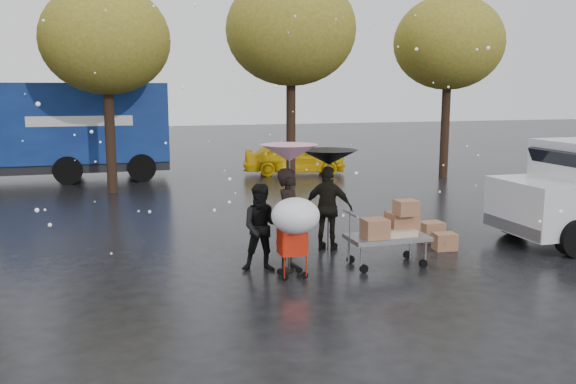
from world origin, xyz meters
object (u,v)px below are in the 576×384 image
object	(u,v)px
yellow_taxi	(294,157)
person_pink	(289,220)
person_black	(328,208)
vendor_cart	(392,228)
blue_truck	(58,132)
shopping_cart	(295,220)

from	to	relation	value
yellow_taxi	person_pink	bearing A→B (deg)	174.77
person_black	yellow_taxi	world-z (taller)	person_black
vendor_cart	blue_truck	size ratio (longest dim) A/B	0.18
shopping_cart	yellow_taxi	size ratio (longest dim) A/B	0.37
blue_truck	yellow_taxi	world-z (taller)	blue_truck
person_pink	blue_truck	xyz separation A→B (m)	(-4.85, 12.98, 0.81)
vendor_cart	blue_truck	bearing A→B (deg)	116.98
person_black	yellow_taxi	size ratio (longest dim) A/B	0.44
person_pink	yellow_taxi	size ratio (longest dim) A/B	0.47
person_pink	person_black	distance (m)	1.64
shopping_cart	blue_truck	xyz separation A→B (m)	(-4.76, 13.60, 0.69)
vendor_cart	shopping_cart	xyz separation A→B (m)	(-2.00, -0.32, 0.34)
shopping_cart	blue_truck	world-z (taller)	blue_truck
person_pink	vendor_cart	size ratio (longest dim) A/B	1.24
shopping_cart	person_black	bearing A→B (deg)	54.37
person_black	yellow_taxi	bearing A→B (deg)	-68.18
person_pink	shopping_cart	world-z (taller)	person_pink
shopping_cart	blue_truck	distance (m)	14.42
vendor_cart	yellow_taxi	xyz separation A→B (m)	(1.91, 12.48, -0.05)
vendor_cart	shopping_cart	distance (m)	2.05
vendor_cart	shopping_cart	bearing A→B (deg)	-170.93
shopping_cart	vendor_cart	bearing A→B (deg)	9.07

